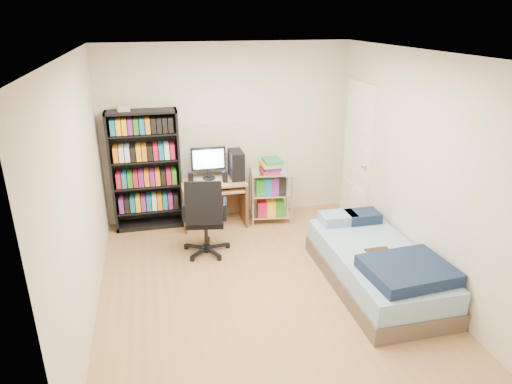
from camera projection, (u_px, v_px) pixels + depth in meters
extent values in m
cube|color=#A27651|center=(260.00, 286.00, 5.14)|extent=(3.50, 4.00, 0.04)
cube|color=white|center=(261.00, 51.00, 4.21)|extent=(3.50, 4.00, 0.04)
cube|color=beige|center=(227.00, 133.00, 6.50)|extent=(3.50, 0.04, 2.50)
cube|color=beige|center=(337.00, 287.00, 2.84)|extent=(3.50, 0.04, 2.50)
cube|color=beige|center=(79.00, 194.00, 4.30)|extent=(0.04, 4.00, 2.50)
cube|color=beige|center=(416.00, 168.00, 5.05)|extent=(0.04, 4.00, 2.50)
cube|color=black|center=(146.00, 171.00, 6.25)|extent=(0.94, 0.31, 1.66)
cube|color=black|center=(150.00, 209.00, 6.45)|extent=(0.87, 0.29, 0.02)
cube|color=#AB1635|center=(149.00, 201.00, 6.40)|extent=(0.81, 0.25, 0.20)
cube|color=black|center=(147.00, 185.00, 6.32)|extent=(0.87, 0.29, 0.02)
cube|color=#166C9B|center=(147.00, 177.00, 6.27)|extent=(0.81, 0.25, 0.20)
cube|color=black|center=(145.00, 160.00, 6.19)|extent=(0.87, 0.29, 0.02)
cube|color=orange|center=(144.00, 152.00, 6.14)|extent=(0.81, 0.25, 0.20)
cube|color=black|center=(143.00, 134.00, 6.06)|extent=(0.87, 0.29, 0.02)
cube|color=#247D1B|center=(142.00, 125.00, 6.00)|extent=(0.81, 0.25, 0.20)
cube|color=silver|center=(124.00, 109.00, 5.89)|extent=(0.15, 0.13, 0.07)
cube|color=#A68555|center=(213.00, 182.00, 6.36)|extent=(0.89, 0.49, 0.04)
cube|color=#3A2A20|center=(184.00, 207.00, 6.39)|extent=(0.04, 0.49, 0.63)
cube|color=#3A2A20|center=(243.00, 201.00, 6.57)|extent=(0.04, 0.49, 0.63)
cube|color=#3A2A20|center=(212.00, 197.00, 6.68)|extent=(0.86, 0.03, 0.58)
cube|color=#A68555|center=(214.00, 190.00, 6.33)|extent=(0.80, 0.40, 0.02)
cube|color=black|center=(214.00, 189.00, 6.30)|extent=(0.39, 0.13, 0.02)
cube|color=black|center=(208.00, 159.00, 6.33)|extent=(0.48, 0.04, 0.32)
cube|color=#CCE4FF|center=(208.00, 159.00, 6.30)|extent=(0.43, 0.01, 0.27)
cube|color=black|center=(236.00, 165.00, 6.39)|extent=(0.18, 0.37, 0.39)
cube|color=black|center=(191.00, 178.00, 6.22)|extent=(0.07, 0.07, 0.15)
cube|color=black|center=(225.00, 177.00, 6.28)|extent=(0.07, 0.07, 0.15)
cylinder|color=black|center=(206.00, 233.00, 5.74)|extent=(0.05, 0.05, 0.36)
cube|color=black|center=(205.00, 219.00, 5.67)|extent=(0.53, 0.53, 0.08)
cube|color=black|center=(203.00, 203.00, 5.37)|extent=(0.45, 0.21, 0.53)
cube|color=black|center=(185.00, 210.00, 5.61)|extent=(0.09, 0.29, 0.21)
cube|color=black|center=(225.00, 209.00, 5.64)|extent=(0.09, 0.29, 0.21)
cylinder|color=silver|center=(253.00, 202.00, 6.38)|extent=(0.03, 0.03, 0.76)
cylinder|color=silver|center=(292.00, 200.00, 6.44)|extent=(0.03, 0.03, 0.76)
cylinder|color=silver|center=(250.00, 192.00, 6.75)|extent=(0.03, 0.03, 0.76)
cylinder|color=silver|center=(287.00, 190.00, 6.80)|extent=(0.03, 0.03, 0.76)
cube|color=silver|center=(270.00, 213.00, 6.69)|extent=(0.60, 0.46, 0.02)
cube|color=silver|center=(271.00, 193.00, 6.57)|extent=(0.60, 0.46, 0.02)
cube|color=silver|center=(271.00, 172.00, 6.46)|extent=(0.60, 0.46, 0.02)
cube|color=#AB2318|center=(271.00, 165.00, 6.42)|extent=(0.28, 0.33, 0.17)
cube|color=brown|center=(375.00, 277.00, 5.09)|extent=(0.96, 1.93, 0.19)
cube|color=#7E9FBC|center=(377.00, 260.00, 5.02)|extent=(0.93, 1.89, 0.23)
cube|color=#13203D|center=(408.00, 271.00, 4.48)|extent=(0.86, 0.73, 0.13)
cube|color=#9ABADA|center=(338.00, 218.00, 5.62)|extent=(0.43, 0.29, 0.13)
cube|color=#13203D|center=(362.00, 216.00, 5.67)|extent=(0.40, 0.29, 0.13)
cube|color=#422915|center=(380.00, 252.00, 4.93)|extent=(0.27, 0.21, 0.02)
cube|color=white|center=(358.00, 155.00, 6.35)|extent=(0.05, 0.80, 2.00)
sphere|color=silver|center=(364.00, 166.00, 6.07)|extent=(0.08, 0.08, 0.08)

